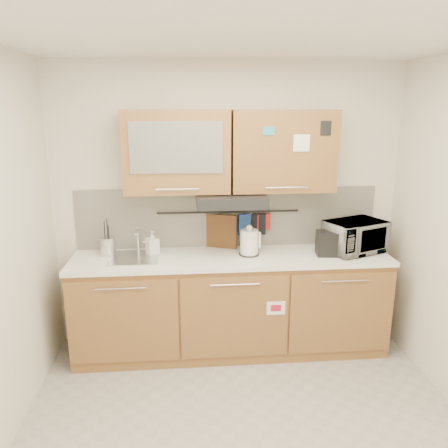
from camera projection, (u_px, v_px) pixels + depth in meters
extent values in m
plane|color=#9E9993|center=(249.00, 441.00, 2.97)|extent=(3.20, 3.20, 0.00)
plane|color=white|center=(256.00, 28.00, 2.30)|extent=(3.20, 3.20, 0.00)
plane|color=silver|center=(228.00, 207.00, 4.08)|extent=(3.20, 0.00, 3.20)
cube|color=#9A6236|center=(231.00, 305.00, 4.01)|extent=(2.80, 0.60, 0.88)
cube|color=black|center=(231.00, 343.00, 4.11)|extent=(2.80, 0.54, 0.10)
cube|color=olive|center=(123.00, 322.00, 3.62)|extent=(0.91, 0.02, 0.74)
cylinder|color=silver|center=(121.00, 289.00, 3.52)|extent=(0.41, 0.01, 0.01)
cube|color=olive|center=(235.00, 318.00, 3.70)|extent=(0.91, 0.02, 0.74)
cylinder|color=silver|center=(235.00, 285.00, 3.60)|extent=(0.41, 0.01, 0.01)
cube|color=olive|center=(342.00, 313.00, 3.78)|extent=(0.91, 0.02, 0.74)
cylinder|color=silver|center=(345.00, 281.00, 3.68)|extent=(0.41, 0.01, 0.01)
cube|color=white|center=(231.00, 258.00, 3.88)|extent=(2.82, 0.62, 0.04)
cube|color=silver|center=(228.00, 217.00, 4.09)|extent=(2.80, 0.02, 0.56)
cube|color=#9A6236|center=(177.00, 152.00, 3.74)|extent=(0.90, 0.35, 0.70)
cube|color=silver|center=(176.00, 148.00, 3.55)|extent=(0.76, 0.02, 0.42)
cube|color=olive|center=(282.00, 151.00, 3.82)|extent=(0.90, 0.35, 0.70)
cube|color=white|center=(302.00, 143.00, 3.63)|extent=(0.14, 0.00, 0.14)
cube|color=black|center=(231.00, 199.00, 3.81)|extent=(0.60, 0.46, 0.10)
cube|color=silver|center=(135.00, 259.00, 3.82)|extent=(0.42, 0.40, 0.03)
cylinder|color=silver|center=(138.00, 240.00, 3.94)|extent=(0.03, 0.03, 0.24)
cylinder|color=silver|center=(137.00, 232.00, 3.84)|extent=(0.02, 0.18, 0.02)
cylinder|color=black|center=(229.00, 212.00, 4.04)|extent=(1.30, 0.02, 0.02)
cylinder|color=silver|center=(108.00, 246.00, 3.88)|extent=(0.17, 0.17, 0.17)
cylinder|color=black|center=(105.00, 238.00, 3.87)|extent=(0.01, 0.01, 0.31)
cylinder|color=black|center=(109.00, 241.00, 3.85)|extent=(0.01, 0.01, 0.28)
cylinder|color=black|center=(108.00, 237.00, 3.88)|extent=(0.01, 0.01, 0.33)
cylinder|color=black|center=(105.00, 243.00, 3.84)|extent=(0.01, 0.01, 0.24)
cylinder|color=white|center=(249.00, 242.00, 3.88)|extent=(0.20, 0.20, 0.23)
sphere|color=white|center=(249.00, 228.00, 3.84)|extent=(0.05, 0.05, 0.05)
cube|color=white|center=(259.00, 240.00, 3.92)|extent=(0.03, 0.04, 0.15)
cylinder|color=black|center=(249.00, 254.00, 3.91)|extent=(0.18, 0.18, 0.01)
cube|color=black|center=(333.00, 243.00, 3.88)|extent=(0.30, 0.20, 0.22)
cube|color=black|center=(328.00, 233.00, 3.85)|extent=(0.09, 0.13, 0.01)
cube|color=black|center=(339.00, 233.00, 3.85)|extent=(0.09, 0.13, 0.01)
imported|color=#999999|center=(355.00, 236.00, 3.96)|extent=(0.61, 0.53, 0.29)
imported|color=#999999|center=(152.00, 242.00, 3.90)|extent=(0.14, 0.14, 0.22)
cube|color=brown|center=(221.00, 234.00, 4.07)|extent=(0.29, 0.14, 0.38)
cube|color=navy|center=(244.00, 224.00, 4.07)|extent=(0.12, 0.07, 0.20)
cube|color=black|center=(259.00, 224.00, 4.08)|extent=(0.13, 0.07, 0.19)
cube|color=#AB1C16|center=(264.00, 222.00, 4.08)|extent=(0.13, 0.03, 0.15)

